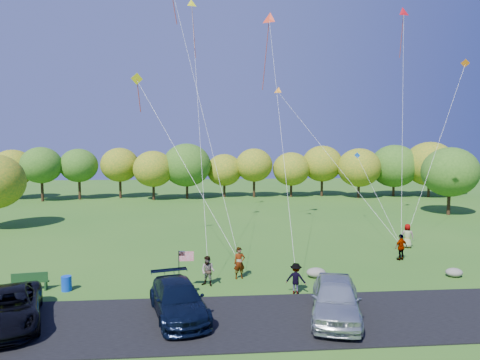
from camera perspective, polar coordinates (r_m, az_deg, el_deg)
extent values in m
plane|color=#2D611B|center=(24.04, 2.31, -14.39)|extent=(140.00, 140.00, 0.00)
cube|color=black|center=(20.33, 3.79, -18.05)|extent=(44.00, 6.00, 0.06)
cylinder|color=#3C2815|center=(68.00, -28.28, -0.99)|extent=(0.36, 0.36, 3.05)
ellipsoid|color=#376A1A|center=(67.75, -28.41, 2.07)|extent=(6.49, 6.49, 5.84)
cylinder|color=#3C2815|center=(62.96, -24.80, -1.48)|extent=(0.36, 0.36, 2.64)
ellipsoid|color=#2D5D18|center=(62.70, -24.91, 1.39)|extent=(5.66, 5.66, 5.10)
cylinder|color=#3C2815|center=(65.08, -20.39, -0.91)|extent=(0.36, 0.36, 3.14)
ellipsoid|color=#2D5D18|center=(64.82, -20.49, 2.29)|extent=(6.38, 6.38, 5.74)
cylinder|color=#3C2815|center=(63.89, -16.39, -1.13)|extent=(0.36, 0.36, 2.63)
ellipsoid|color=#2D5D18|center=(63.61, -16.47, 2.00)|extent=(6.72, 6.72, 6.05)
cylinder|color=#3C2815|center=(62.40, -10.97, -1.29)|extent=(0.36, 0.36, 2.36)
ellipsoid|color=#376A1A|center=(62.12, -11.03, 1.82)|extent=(6.80, 6.80, 6.12)
cylinder|color=#3C2815|center=(61.42, -7.34, -0.97)|extent=(0.36, 0.36, 3.13)
ellipsoid|color=#376A1A|center=(61.14, -7.38, 2.48)|extent=(6.58, 6.58, 5.92)
cylinder|color=#3C2815|center=(60.47, -2.88, -1.13)|extent=(0.36, 0.36, 2.93)
ellipsoid|color=#2D5D18|center=(60.22, -2.90, 1.75)|extent=(4.84, 4.84, 4.36)
cylinder|color=#3C2815|center=(59.59, 3.47, -1.33)|extent=(0.36, 0.36, 2.71)
ellipsoid|color=#376A1A|center=(59.33, 3.49, 1.52)|extent=(4.95, 4.95, 4.46)
cylinder|color=#3C2815|center=(63.59, 6.72, -0.86)|extent=(0.36, 0.36, 2.91)
ellipsoid|color=#376A1A|center=(63.33, 6.75, 2.08)|extent=(5.56, 5.56, 5.00)
cylinder|color=#3C2815|center=(61.56, 11.47, -1.11)|extent=(0.36, 0.36, 2.95)
ellipsoid|color=#2D5D18|center=(61.31, 11.53, 1.78)|extent=(5.01, 5.01, 4.51)
cylinder|color=#3C2815|center=(65.08, 15.36, -0.90)|extent=(0.36, 0.36, 2.84)
ellipsoid|color=#2D5D18|center=(64.82, 15.43, 2.29)|extent=(6.79, 6.79, 6.11)
cylinder|color=#3C2815|center=(66.11, 19.85, -0.84)|extent=(0.36, 0.36, 3.06)
ellipsoid|color=#376A1A|center=(65.85, 19.95, 2.44)|extent=(6.94, 6.94, 6.25)
cylinder|color=#3C2815|center=(67.55, 24.55, -1.10)|extent=(0.36, 0.36, 2.53)
ellipsoid|color=#376A1A|center=(67.29, 24.66, 1.91)|extent=(7.06, 7.06, 6.35)
cylinder|color=#3C2815|center=(70.69, 27.01, -1.06)|extent=(0.36, 0.36, 2.23)
ellipsoid|color=#376A1A|center=(70.45, 27.11, 1.57)|extent=(6.60, 6.60, 5.94)
cylinder|color=#3C2815|center=(52.38, 26.07, -2.68)|extent=(0.36, 0.36, 2.80)
ellipsoid|color=#2D5D18|center=(52.06, 26.21, 0.97)|extent=(6.00, 6.00, 5.40)
imported|color=black|center=(21.77, -28.55, -14.77)|extent=(4.30, 6.21, 1.58)
imported|color=black|center=(20.46, -8.23, -15.52)|extent=(3.39, 5.69, 1.55)
imported|color=#B4BCC0|center=(20.50, 12.63, -15.14)|extent=(3.51, 5.72, 1.82)
imported|color=#4C4C59|center=(25.54, -0.08, -11.00)|extent=(0.76, 0.59, 1.87)
imported|color=#4C4C59|center=(24.40, -4.29, -12.02)|extent=(1.02, 0.95, 1.69)
imported|color=#4C4C59|center=(23.34, 7.46, -12.89)|extent=(1.22, 0.98, 1.65)
imported|color=#4C4C59|center=(31.34, 20.69, -8.38)|extent=(1.13, 0.78, 1.79)
imported|color=#4C4C59|center=(35.08, 21.42, -6.95)|extent=(1.05, 0.88, 1.83)
cube|color=#153C18|center=(26.38, -26.07, -12.15)|extent=(1.84, 0.37, 0.06)
cube|color=#153C18|center=(26.13, -26.25, -11.62)|extent=(1.83, 0.31, 0.56)
cube|color=#153C18|center=(26.73, -27.62, -12.47)|extent=(0.14, 0.47, 0.43)
cube|color=#153C18|center=(26.18, -24.45, -12.71)|extent=(0.14, 0.47, 0.43)
cylinder|color=#0C39B9|center=(25.50, -22.13, -12.67)|extent=(0.54, 0.54, 0.80)
cylinder|color=black|center=(23.66, -8.15, -11.93)|extent=(0.05, 0.05, 2.22)
cube|color=red|center=(23.42, -7.18, -10.06)|extent=(0.80, 0.53, 0.02)
cube|color=navy|center=(23.40, -7.78, -9.67)|extent=(0.32, 0.02, 0.25)
ellipsoid|color=#9C9688|center=(26.33, 10.12, -12.06)|extent=(1.14, 0.89, 0.57)
ellipsoid|color=gray|center=(29.03, 26.64, -10.96)|extent=(0.99, 0.83, 0.52)
cone|color=red|center=(37.74, 3.92, 20.64)|extent=(1.34, 1.04, 1.22)
cone|color=orange|center=(38.13, 5.10, 11.78)|extent=(0.84, 0.67, 0.72)
cone|color=red|center=(43.22, 21.00, 20.15)|extent=(1.16, 0.58, 1.05)
cube|color=#C7640E|center=(40.83, 27.83, 13.61)|extent=(0.64, 0.32, 0.67)
cube|color=yellow|center=(32.17, -13.59, 12.98)|extent=(0.83, 0.24, 0.83)
cone|color=yellow|center=(43.14, -6.46, 22.32)|extent=(1.09, 0.68, 0.95)
cube|color=blue|center=(42.35, 15.37, 3.19)|extent=(0.43, 0.46, 0.58)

